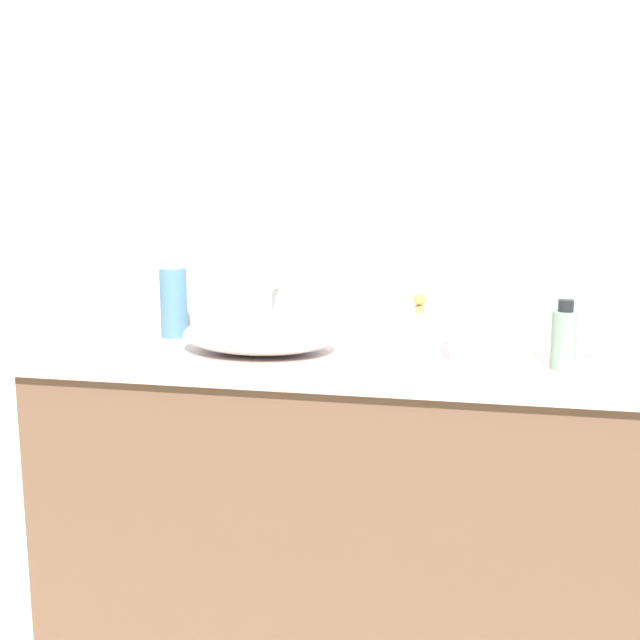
# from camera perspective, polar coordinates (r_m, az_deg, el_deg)

# --- Properties ---
(bathroom_wall_rear) EXTENTS (6.00, 0.06, 2.60)m
(bathroom_wall_rear) POSITION_cam_1_polar(r_m,az_deg,el_deg) (2.16, 2.38, 10.81)
(bathroom_wall_rear) COLOR silver
(bathroom_wall_rear) RESTS_ON ground
(vanity_counter) EXTENTS (1.65, 0.52, 0.87)m
(vanity_counter) POSITION_cam_1_polar(r_m,az_deg,el_deg) (2.04, 4.22, -14.33)
(vanity_counter) COLOR brown
(vanity_counter) RESTS_ON ground
(wall_mirror_panel) EXTENTS (1.49, 0.01, 1.25)m
(wall_mirror_panel) POSITION_cam_1_polar(r_m,az_deg,el_deg) (2.11, 5.57, 15.98)
(wall_mirror_panel) COLOR #B2BCC6
(wall_mirror_panel) RESTS_ON vanity_counter
(sink_basin) EXTENTS (0.37, 0.27, 0.08)m
(sink_basin) POSITION_cam_1_polar(r_m,az_deg,el_deg) (1.91, -4.29, -1.05)
(sink_basin) COLOR silver
(sink_basin) RESTS_ON vanity_counter
(faucet) EXTENTS (0.03, 0.13, 0.18)m
(faucet) POSITION_cam_1_polar(r_m,az_deg,el_deg) (2.05, -3.12, 1.56)
(faucet) COLOR silver
(faucet) RESTS_ON vanity_counter
(soap_dispenser) EXTENTS (0.05, 0.05, 0.14)m
(soap_dispenser) POSITION_cam_1_polar(r_m,az_deg,el_deg) (1.92, 7.03, -0.55)
(soap_dispenser) COLOR silver
(soap_dispenser) RESTS_ON vanity_counter
(lotion_bottle) EXTENTS (0.06, 0.06, 0.15)m
(lotion_bottle) POSITION_cam_1_polar(r_m,az_deg,el_deg) (1.82, 16.89, -1.23)
(lotion_bottle) COLOR gray
(lotion_bottle) RESTS_ON vanity_counter
(spray_can) EXTENTS (0.07, 0.07, 0.20)m
(spray_can) POSITION_cam_1_polar(r_m,az_deg,el_deg) (2.11, -10.32, 1.34)
(spray_can) COLOR teal
(spray_can) RESTS_ON vanity_counter
(tissue_box) EXTENTS (0.15, 0.15, 0.16)m
(tissue_box) POSITION_cam_1_polar(r_m,az_deg,el_deg) (1.88, 11.57, -0.59)
(tissue_box) COLOR silver
(tissue_box) RESTS_ON vanity_counter
(candle_jar) EXTENTS (0.05, 0.05, 0.04)m
(candle_jar) POSITION_cam_1_polar(r_m,az_deg,el_deg) (1.94, 19.49, -2.12)
(candle_jar) COLOR silver
(candle_jar) RESTS_ON vanity_counter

